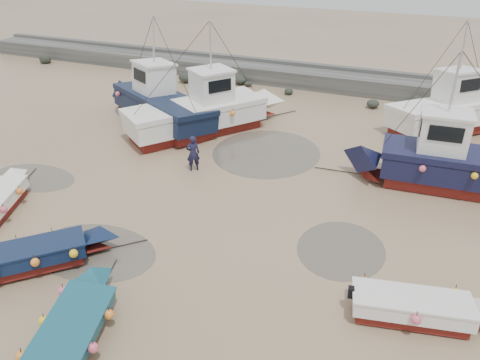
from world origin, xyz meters
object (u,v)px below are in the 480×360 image
object	(u,v)px
cabin_boat_1	(206,111)
cabin_boat_3	(452,110)
dinghy_2	(75,318)
cabin_boat_2	(444,161)
person	(194,170)
dinghy_3	(424,307)
cabin_boat_0	(156,103)
dinghy_1	(38,253)

from	to	relation	value
cabin_boat_1	cabin_boat_3	bearing A→B (deg)	58.49
dinghy_2	cabin_boat_2	bearing A→B (deg)	38.02
person	cabin_boat_1	bearing A→B (deg)	-110.49
dinghy_3	cabin_boat_3	bearing A→B (deg)	167.43
cabin_boat_2	person	size ratio (longest dim) A/B	5.40
person	cabin_boat_0	bearing A→B (deg)	-83.22
dinghy_3	cabin_boat_0	xyz separation A→B (m)	(-16.10, 11.13, 0.76)
cabin_boat_0	cabin_boat_2	distance (m)	16.38
cabin_boat_1	person	world-z (taller)	cabin_boat_1
dinghy_3	person	bearing A→B (deg)	-130.86
dinghy_3	person	size ratio (longest dim) A/B	3.19
dinghy_3	cabin_boat_1	size ratio (longest dim) A/B	0.59
dinghy_1	dinghy_2	size ratio (longest dim) A/B	0.94
dinghy_2	cabin_boat_1	world-z (taller)	cabin_boat_1
cabin_boat_1	cabin_boat_3	size ratio (longest dim) A/B	1.30
dinghy_1	person	bearing A→B (deg)	124.32
cabin_boat_2	cabin_boat_3	distance (m)	7.22
dinghy_1	person	world-z (taller)	dinghy_1
person	dinghy_3	bearing A→B (deg)	110.90
dinghy_1	dinghy_2	xyz separation A→B (m)	(3.32, -2.01, 0.02)
dinghy_1	cabin_boat_0	xyz separation A→B (m)	(-3.36, 13.51, 0.77)
cabin_boat_0	cabin_boat_3	world-z (taller)	same
cabin_boat_1	cabin_boat_2	xyz separation A→B (m)	(12.91, -1.88, 0.05)
cabin_boat_1	dinghy_2	bearing A→B (deg)	-41.47
dinghy_2	person	xyz separation A→B (m)	(-1.71, 10.74, -0.56)
dinghy_2	cabin_boat_3	xyz separation A→B (m)	(9.83, 20.78, 0.81)
dinghy_1	cabin_boat_0	bearing A→B (deg)	148.74
cabin_boat_1	cabin_boat_2	distance (m)	13.04
cabin_boat_1	person	size ratio (longest dim) A/B	5.44
dinghy_1	cabin_boat_0	world-z (taller)	cabin_boat_0
dinghy_1	cabin_boat_3	bearing A→B (deg)	99.76
cabin_boat_1	cabin_boat_2	world-z (taller)	same
cabin_boat_0	person	xyz separation A→B (m)	(4.97, -4.78, -1.31)
cabin_boat_1	cabin_boat_2	bearing A→B (deg)	28.12
cabin_boat_2	person	bearing A→B (deg)	100.52
dinghy_1	dinghy_2	bearing A→B (deg)	13.61
cabin_boat_0	person	bearing A→B (deg)	-104.84
cabin_boat_3	person	xyz separation A→B (m)	(-11.54, -10.04, -1.37)
cabin_boat_2	cabin_boat_3	xyz separation A→B (m)	(0.24, 7.21, 0.02)
dinghy_2	cabin_boat_0	bearing A→B (deg)	96.57
dinghy_1	dinghy_3	xyz separation A→B (m)	(12.74, 2.37, 0.01)
dinghy_3	cabin_boat_3	world-z (taller)	cabin_boat_3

